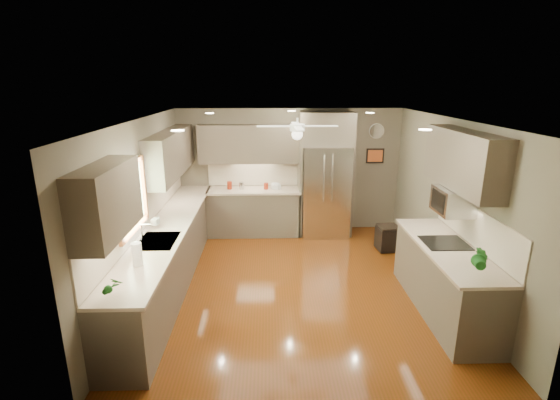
{
  "coord_description": "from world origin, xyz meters",
  "views": [
    {
      "loc": [
        -0.42,
        -5.63,
        3.0
      ],
      "look_at": [
        -0.24,
        0.6,
        1.18
      ],
      "focal_mm": 26.0,
      "sensor_mm": 36.0,
      "label": 1
    }
  ],
  "objects_px": {
    "refrigerator": "(325,177)",
    "canister_d": "(266,186)",
    "potted_plant_right": "(481,260)",
    "bowl": "(276,188)",
    "microwave": "(453,201)",
    "soap_bottle": "(156,221)",
    "stool": "(388,238)",
    "canister_b": "(242,186)",
    "canister_a": "(230,185)",
    "potted_plant_left": "(113,286)",
    "paper_towel": "(137,254)"
  },
  "relations": [
    {
      "from": "microwave",
      "to": "soap_bottle",
      "type": "bearing_deg",
      "value": 172.01
    },
    {
      "from": "canister_d",
      "to": "microwave",
      "type": "xyz_separation_m",
      "value": [
        2.5,
        -2.74,
        0.48
      ]
    },
    {
      "from": "soap_bottle",
      "to": "microwave",
      "type": "xyz_separation_m",
      "value": [
        4.11,
        -0.58,
        0.44
      ]
    },
    {
      "from": "canister_a",
      "to": "canister_d",
      "type": "distance_m",
      "value": 0.73
    },
    {
      "from": "potted_plant_left",
      "to": "refrigerator",
      "type": "relative_size",
      "value": 0.11
    },
    {
      "from": "canister_d",
      "to": "potted_plant_right",
      "type": "bearing_deg",
      "value": -57.98
    },
    {
      "from": "bowl",
      "to": "potted_plant_right",
      "type": "bearing_deg",
      "value": -60.08
    },
    {
      "from": "microwave",
      "to": "paper_towel",
      "type": "relative_size",
      "value": 1.87
    },
    {
      "from": "soap_bottle",
      "to": "potted_plant_right",
      "type": "height_order",
      "value": "potted_plant_right"
    },
    {
      "from": "bowl",
      "to": "refrigerator",
      "type": "distance_m",
      "value": 1.01
    },
    {
      "from": "soap_bottle",
      "to": "paper_towel",
      "type": "bearing_deg",
      "value": -84.35
    },
    {
      "from": "canister_d",
      "to": "bowl",
      "type": "xyz_separation_m",
      "value": [
        0.19,
        -0.01,
        -0.03
      ]
    },
    {
      "from": "potted_plant_right",
      "to": "bowl",
      "type": "height_order",
      "value": "potted_plant_right"
    },
    {
      "from": "stool",
      "to": "potted_plant_left",
      "type": "bearing_deg",
      "value": -138.65
    },
    {
      "from": "refrigerator",
      "to": "paper_towel",
      "type": "bearing_deg",
      "value": -127.87
    },
    {
      "from": "potted_plant_left",
      "to": "canister_d",
      "type": "bearing_deg",
      "value": 70.54
    },
    {
      "from": "canister_b",
      "to": "microwave",
      "type": "bearing_deg",
      "value": -42.52
    },
    {
      "from": "canister_a",
      "to": "canister_b",
      "type": "distance_m",
      "value": 0.24
    },
    {
      "from": "refrigerator",
      "to": "canister_a",
      "type": "bearing_deg",
      "value": 178.49
    },
    {
      "from": "microwave",
      "to": "canister_d",
      "type": "bearing_deg",
      "value": 132.39
    },
    {
      "from": "bowl",
      "to": "stool",
      "type": "bearing_deg",
      "value": -24.29
    },
    {
      "from": "canister_a",
      "to": "stool",
      "type": "xyz_separation_m",
      "value": [
        2.96,
        -0.95,
        -0.78
      ]
    },
    {
      "from": "bowl",
      "to": "microwave",
      "type": "height_order",
      "value": "microwave"
    },
    {
      "from": "soap_bottle",
      "to": "bowl",
      "type": "relative_size",
      "value": 0.92
    },
    {
      "from": "canister_b",
      "to": "stool",
      "type": "height_order",
      "value": "canister_b"
    },
    {
      "from": "canister_d",
      "to": "potted_plant_left",
      "type": "xyz_separation_m",
      "value": [
        -1.48,
        -4.2,
        0.08
      ]
    },
    {
      "from": "canister_d",
      "to": "potted_plant_right",
      "type": "relative_size",
      "value": 0.37
    },
    {
      "from": "canister_a",
      "to": "bowl",
      "type": "height_order",
      "value": "canister_a"
    },
    {
      "from": "potted_plant_left",
      "to": "paper_towel",
      "type": "xyz_separation_m",
      "value": [
        0.0,
        0.75,
        0.0
      ]
    },
    {
      "from": "stool",
      "to": "canister_d",
      "type": "bearing_deg",
      "value": 157.42
    },
    {
      "from": "canister_a",
      "to": "canister_b",
      "type": "height_order",
      "value": "canister_a"
    },
    {
      "from": "potted_plant_left",
      "to": "paper_towel",
      "type": "bearing_deg",
      "value": 89.83
    },
    {
      "from": "canister_b",
      "to": "potted_plant_right",
      "type": "relative_size",
      "value": 0.42
    },
    {
      "from": "canister_b",
      "to": "microwave",
      "type": "distance_m",
      "value": 4.08
    },
    {
      "from": "potted_plant_left",
      "to": "bowl",
      "type": "bearing_deg",
      "value": 68.18
    },
    {
      "from": "canister_a",
      "to": "microwave",
      "type": "relative_size",
      "value": 0.28
    },
    {
      "from": "canister_d",
      "to": "stool",
      "type": "xyz_separation_m",
      "value": [
        2.23,
        -0.93,
        -0.76
      ]
    },
    {
      "from": "canister_d",
      "to": "refrigerator",
      "type": "height_order",
      "value": "refrigerator"
    },
    {
      "from": "canister_a",
      "to": "potted_plant_left",
      "type": "xyz_separation_m",
      "value": [
        -0.76,
        -4.22,
        0.06
      ]
    },
    {
      "from": "canister_a",
      "to": "soap_bottle",
      "type": "xyz_separation_m",
      "value": [
        -0.88,
        -2.18,
        0.02
      ]
    },
    {
      "from": "stool",
      "to": "bowl",
      "type": "bearing_deg",
      "value": 155.71
    },
    {
      "from": "microwave",
      "to": "stool",
      "type": "relative_size",
      "value": 1.2
    },
    {
      "from": "refrigerator",
      "to": "canister_d",
      "type": "bearing_deg",
      "value": 178.43
    },
    {
      "from": "soap_bottle",
      "to": "bowl",
      "type": "height_order",
      "value": "soap_bottle"
    },
    {
      "from": "canister_b",
      "to": "soap_bottle",
      "type": "xyz_separation_m",
      "value": [
        -1.12,
        -2.16,
        0.03
      ]
    },
    {
      "from": "bowl",
      "to": "microwave",
      "type": "relative_size",
      "value": 0.4
    },
    {
      "from": "paper_towel",
      "to": "potted_plant_right",
      "type": "bearing_deg",
      "value": -5.25
    },
    {
      "from": "canister_a",
      "to": "canister_b",
      "type": "bearing_deg",
      "value": -4.38
    },
    {
      "from": "soap_bottle",
      "to": "microwave",
      "type": "height_order",
      "value": "microwave"
    },
    {
      "from": "canister_b",
      "to": "potted_plant_left",
      "type": "distance_m",
      "value": 4.32
    }
  ]
}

